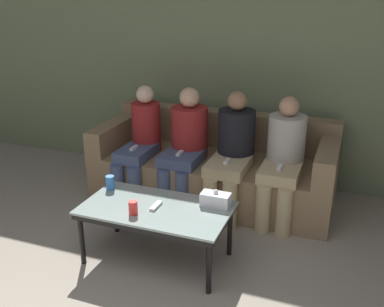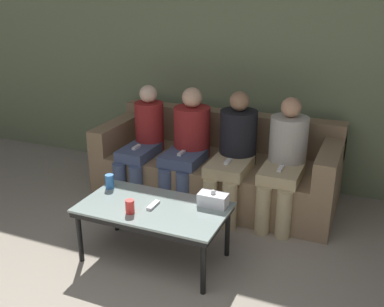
% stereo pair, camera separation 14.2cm
% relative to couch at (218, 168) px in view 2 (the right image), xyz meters
% --- Properties ---
extents(wall_back, '(12.00, 0.06, 2.60)m').
position_rel_couch_xyz_m(wall_back, '(0.00, 0.56, 1.00)').
color(wall_back, '#707F5B').
rests_on(wall_back, ground_plane).
extents(couch, '(2.34, 0.97, 0.80)m').
position_rel_couch_xyz_m(couch, '(0.00, 0.00, 0.00)').
color(couch, '#897051').
rests_on(couch, ground_plane).
extents(coffee_table, '(1.12, 0.61, 0.45)m').
position_rel_couch_xyz_m(coffee_table, '(-0.06, -1.26, 0.11)').
color(coffee_table, '#8C9E99').
rests_on(coffee_table, ground_plane).
extents(cup_near_left, '(0.07, 0.07, 0.10)m').
position_rel_couch_xyz_m(cup_near_left, '(-0.17, -1.42, 0.21)').
color(cup_near_left, red).
rests_on(cup_near_left, coffee_table).
extents(cup_near_right, '(0.07, 0.07, 0.12)m').
position_rel_couch_xyz_m(cup_near_right, '(-0.54, -1.11, 0.22)').
color(cup_near_right, '#3372BF').
rests_on(cup_near_right, coffee_table).
extents(tissue_box, '(0.22, 0.12, 0.13)m').
position_rel_couch_xyz_m(tissue_box, '(0.35, -1.07, 0.21)').
color(tissue_box, white).
rests_on(tissue_box, coffee_table).
extents(game_remote, '(0.04, 0.15, 0.02)m').
position_rel_couch_xyz_m(game_remote, '(-0.06, -1.26, 0.17)').
color(game_remote, white).
rests_on(game_remote, coffee_table).
extents(seated_person_left_end, '(0.31, 0.68, 1.10)m').
position_rel_couch_xyz_m(seated_person_left_end, '(-0.70, -0.24, 0.28)').
color(seated_person_left_end, '#47567A').
rests_on(seated_person_left_end, ground_plane).
extents(seated_person_mid_left, '(0.35, 0.67, 1.12)m').
position_rel_couch_xyz_m(seated_person_mid_left, '(-0.23, -0.20, 0.31)').
color(seated_person_mid_left, '#47567A').
rests_on(seated_person_mid_left, ground_plane).
extents(seated_person_mid_right, '(0.35, 0.72, 1.12)m').
position_rel_couch_xyz_m(seated_person_mid_right, '(0.23, -0.22, 0.31)').
color(seated_person_mid_right, tan).
rests_on(seated_person_mid_right, ground_plane).
extents(seated_person_right_end, '(0.34, 0.69, 1.11)m').
position_rel_couch_xyz_m(seated_person_right_end, '(0.70, -0.21, 0.30)').
color(seated_person_right_end, tan).
rests_on(seated_person_right_end, ground_plane).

